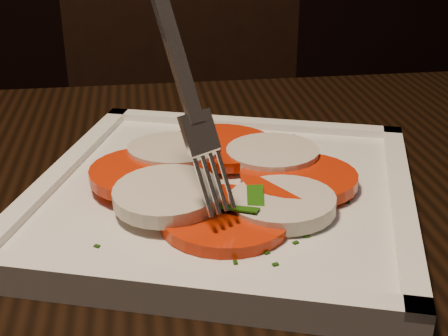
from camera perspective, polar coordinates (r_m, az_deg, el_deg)
The scene contains 4 objects.
chair at distance 1.11m, azimuth -2.84°, elevation 1.89°, with size 0.42×0.42×0.93m.
plate at distance 0.45m, azimuth 0.00°, elevation -2.59°, with size 0.26×0.26×0.01m, color white.
caprese_salad at distance 0.45m, azimuth -0.00°, elevation -0.74°, with size 0.19×0.23×0.02m.
fork at distance 0.38m, azimuth -5.66°, elevation 11.25°, with size 0.04×0.09×0.19m, color white, non-canonical shape.
Camera 1 is at (-0.05, -0.02, 0.97)m, focal length 50.00 mm.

